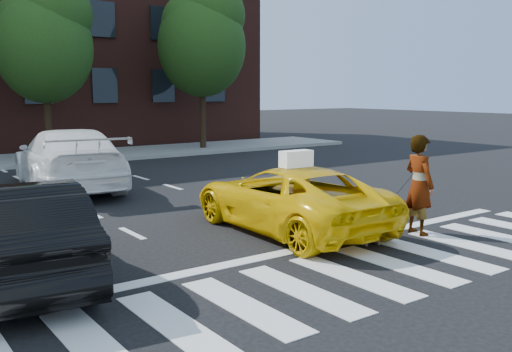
{
  "coord_description": "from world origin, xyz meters",
  "views": [
    {
      "loc": [
        -6.02,
        -5.82,
        2.78
      ],
      "look_at": [
        0.53,
        3.21,
        1.1
      ],
      "focal_mm": 40.0,
      "sensor_mm": 36.0,
      "label": 1
    }
  ],
  "objects_px": {
    "taxi": "(289,198)",
    "white_suv": "(68,159)",
    "tree_mid": "(44,36)",
    "tree_right": "(202,35)",
    "woman": "(419,185)",
    "black_sedan": "(20,232)",
    "dog": "(369,233)"
  },
  "relations": [
    {
      "from": "dog",
      "to": "black_sedan",
      "type": "bearing_deg",
      "value": 178.42
    },
    {
      "from": "tree_right",
      "to": "woman",
      "type": "bearing_deg",
      "value": -106.27
    },
    {
      "from": "tree_right",
      "to": "woman",
      "type": "xyz_separation_m",
      "value": [
        -4.64,
        -15.9,
        -4.29
      ]
    },
    {
      "from": "white_suv",
      "to": "tree_mid",
      "type": "bearing_deg",
      "value": -94.52
    },
    {
      "from": "tree_right",
      "to": "taxi",
      "type": "xyz_separation_m",
      "value": [
        -6.45,
        -14.17,
        -4.61
      ]
    },
    {
      "from": "tree_right",
      "to": "white_suv",
      "type": "bearing_deg",
      "value": -141.3
    },
    {
      "from": "tree_right",
      "to": "dog",
      "type": "height_order",
      "value": "tree_right"
    },
    {
      "from": "tree_right",
      "to": "black_sedan",
      "type": "xyz_separation_m",
      "value": [
        -11.58,
        -14.23,
        -4.53
      ]
    },
    {
      "from": "black_sedan",
      "to": "white_suv",
      "type": "xyz_separation_m",
      "value": [
        3.12,
        7.45,
        0.13
      ]
    },
    {
      "from": "tree_mid",
      "to": "black_sedan",
      "type": "bearing_deg",
      "value": -107.85
    },
    {
      "from": "tree_mid",
      "to": "tree_right",
      "type": "distance_m",
      "value": 7.01
    },
    {
      "from": "taxi",
      "to": "woman",
      "type": "bearing_deg",
      "value": 138.37
    },
    {
      "from": "dog",
      "to": "tree_right",
      "type": "bearing_deg",
      "value": 84.19
    },
    {
      "from": "white_suv",
      "to": "taxi",
      "type": "bearing_deg",
      "value": 112.97
    },
    {
      "from": "taxi",
      "to": "woman",
      "type": "relative_size",
      "value": 2.41
    },
    {
      "from": "tree_mid",
      "to": "black_sedan",
      "type": "relative_size",
      "value": 1.59
    },
    {
      "from": "tree_mid",
      "to": "tree_right",
      "type": "xyz_separation_m",
      "value": [
        7.0,
        -0.0,
        0.41
      ]
    },
    {
      "from": "tree_right",
      "to": "white_suv",
      "type": "distance_m",
      "value": 11.71
    },
    {
      "from": "taxi",
      "to": "white_suv",
      "type": "distance_m",
      "value": 7.66
    },
    {
      "from": "woman",
      "to": "dog",
      "type": "height_order",
      "value": "woman"
    },
    {
      "from": "woman",
      "to": "tree_right",
      "type": "bearing_deg",
      "value": -5.59
    },
    {
      "from": "black_sedan",
      "to": "woman",
      "type": "relative_size",
      "value": 2.29
    },
    {
      "from": "tree_mid",
      "to": "woman",
      "type": "bearing_deg",
      "value": -81.55
    },
    {
      "from": "tree_mid",
      "to": "woman",
      "type": "height_order",
      "value": "tree_mid"
    },
    {
      "from": "white_suv",
      "to": "tree_right",
      "type": "bearing_deg",
      "value": -133.6
    },
    {
      "from": "taxi",
      "to": "dog",
      "type": "xyz_separation_m",
      "value": [
        0.47,
        -1.72,
        -0.44
      ]
    },
    {
      "from": "woman",
      "to": "black_sedan",
      "type": "bearing_deg",
      "value": 87.22
    },
    {
      "from": "tree_mid",
      "to": "taxi",
      "type": "distance_m",
      "value": 14.79
    },
    {
      "from": "tree_right",
      "to": "woman",
      "type": "height_order",
      "value": "tree_right"
    },
    {
      "from": "taxi",
      "to": "woman",
      "type": "height_order",
      "value": "woman"
    },
    {
      "from": "tree_mid",
      "to": "tree_right",
      "type": "height_order",
      "value": "tree_right"
    },
    {
      "from": "black_sedan",
      "to": "tree_right",
      "type": "bearing_deg",
      "value": -122.22
    }
  ]
}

